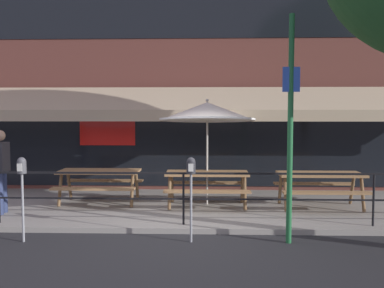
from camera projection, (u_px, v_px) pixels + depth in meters
ground_plane at (183, 234)px, 7.59m from camera, size 120.00×120.00×0.00m
patio_deck at (188, 207)px, 9.58m from camera, size 15.00×4.00×0.10m
restaurant_building at (191, 66)px, 11.57m from camera, size 15.00×1.60×6.93m
patio_railing at (183, 187)px, 7.84m from camera, size 13.84×0.04×0.97m
picnic_table_left at (99, 177)px, 9.70m from camera, size 1.80×1.42×0.76m
picnic_table_centre at (207, 179)px, 9.38m from camera, size 1.80×1.42×0.76m
picnic_table_right at (320, 180)px, 9.23m from camera, size 1.80×1.42×0.76m
patio_umbrella_centre at (207, 112)px, 9.53m from camera, size 2.14×2.14×2.38m
pedestrian_walking at (1, 167)px, 8.70m from camera, size 0.26×0.62×1.71m
parking_meter_near at (22, 174)px, 7.06m from camera, size 0.15×0.16×1.42m
parking_meter_far at (191, 174)px, 7.04m from camera, size 0.15×0.16×1.42m
street_sign_pole at (290, 127)px, 6.95m from camera, size 0.28×0.09×3.74m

